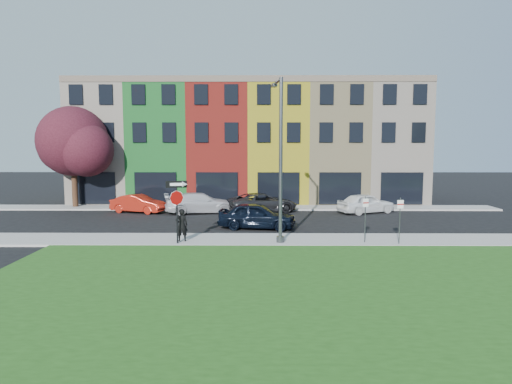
{
  "coord_description": "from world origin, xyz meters",
  "views": [
    {
      "loc": [
        -1.52,
        -20.69,
        5.17
      ],
      "look_at": [
        -1.72,
        4.0,
        2.5
      ],
      "focal_mm": 32.0,
      "sensor_mm": 36.0,
      "label": 1
    }
  ],
  "objects_px": {
    "sedan_near": "(257,216)",
    "man": "(182,225)",
    "stop_sign": "(177,199)",
    "street_lamp": "(280,160)"
  },
  "relations": [
    {
      "from": "sedan_near",
      "to": "man",
      "type": "bearing_deg",
      "value": 145.45
    },
    {
      "from": "stop_sign",
      "to": "sedan_near",
      "type": "distance_m",
      "value": 6.3
    },
    {
      "from": "man",
      "to": "sedan_near",
      "type": "relative_size",
      "value": 0.35
    },
    {
      "from": "sedan_near",
      "to": "street_lamp",
      "type": "height_order",
      "value": "street_lamp"
    },
    {
      "from": "stop_sign",
      "to": "man",
      "type": "xyz_separation_m",
      "value": [
        0.14,
        0.48,
        -1.4
      ]
    },
    {
      "from": "sedan_near",
      "to": "street_lamp",
      "type": "relative_size",
      "value": 0.59
    },
    {
      "from": "sedan_near",
      "to": "street_lamp",
      "type": "bearing_deg",
      "value": -155.41
    },
    {
      "from": "stop_sign",
      "to": "sedan_near",
      "type": "relative_size",
      "value": 0.65
    },
    {
      "from": "man",
      "to": "stop_sign",
      "type": "bearing_deg",
      "value": 59.11
    },
    {
      "from": "stop_sign",
      "to": "street_lamp",
      "type": "distance_m",
      "value": 5.55
    }
  ]
}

